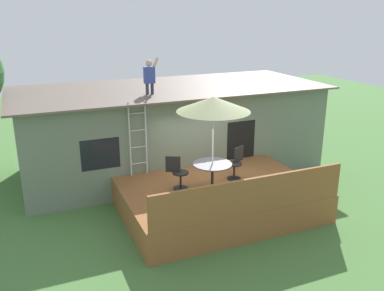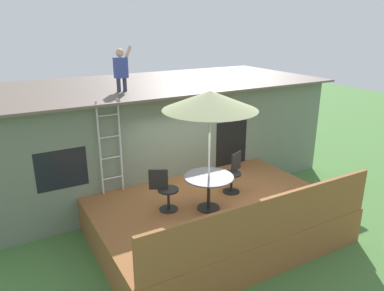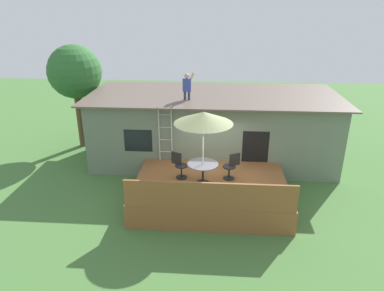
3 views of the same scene
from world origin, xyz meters
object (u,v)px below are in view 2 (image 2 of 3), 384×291
at_px(person_figure, 121,67).
at_px(patio_chair_right, 233,173).
at_px(step_ladder, 110,147).
at_px(patio_umbrella, 210,100).
at_px(patio_chair_left, 165,190).
at_px(patio_table, 209,183).

height_order(person_figure, patio_chair_right, person_figure).
bearing_deg(step_ladder, patio_umbrella, -50.06).
height_order(patio_umbrella, patio_chair_left, patio_umbrella).
xyz_separation_m(patio_umbrella, step_ladder, (-1.51, 1.80, -1.25)).
bearing_deg(patio_chair_left, patio_chair_right, 27.75).
xyz_separation_m(patio_table, patio_chair_left, (-0.83, 0.41, -0.13)).
distance_m(patio_table, step_ladder, 2.41).
height_order(patio_umbrella, person_figure, person_figure).
xyz_separation_m(patio_umbrella, person_figure, (-0.76, 2.91, 0.40)).
relative_size(patio_table, step_ladder, 0.47).
bearing_deg(patio_umbrella, patio_table, 0.00).
distance_m(patio_table, patio_chair_left, 0.93).
bearing_deg(patio_table, patio_umbrella, 0.00).
bearing_deg(step_ladder, patio_chair_right, -28.67).
relative_size(patio_table, patio_chair_right, 1.13).
distance_m(patio_umbrella, step_ladder, 2.66).
xyz_separation_m(patio_table, patio_chair_right, (0.96, 0.45, -0.13)).
xyz_separation_m(patio_table, person_figure, (-0.76, 2.91, 2.16)).
distance_m(patio_table, patio_umbrella, 1.76).
distance_m(patio_table, person_figure, 3.71).
height_order(patio_umbrella, step_ladder, patio_umbrella).
bearing_deg(person_figure, patio_umbrella, -75.30).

